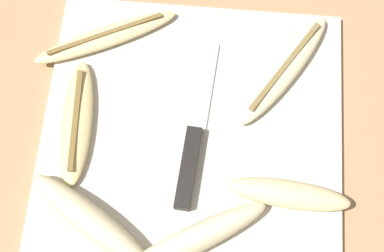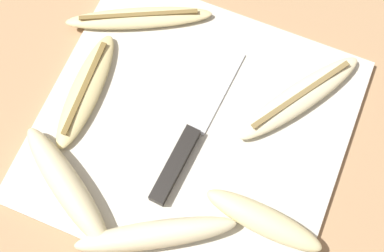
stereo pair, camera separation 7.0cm
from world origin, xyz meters
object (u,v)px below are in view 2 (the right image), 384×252
Objects in this scene: banana_cream_curved at (67,186)px; banana_pale_long at (299,97)px; knife at (185,152)px; banana_ripe_center at (139,18)px; banana_spotted_left at (86,90)px; banana_bright_far at (156,235)px; banana_soft_right at (263,220)px.

banana_pale_long is (0.23, 0.23, -0.01)m from banana_cream_curved.
banana_ripe_center reaches higher than knife.
banana_spotted_left is at bearing -159.82° from banana_pale_long.
banana_bright_far reaches higher than knife.
knife is 1.36× the size of banana_spotted_left.
knife is at bearing 40.53° from banana_cream_curved.
banana_pale_long is at bearing 44.64° from banana_cream_curved.
banana_ripe_center is at bearing 142.01° from banana_soft_right.
banana_ripe_center is 0.30m from banana_bright_far.
knife is at bearing -131.60° from banana_pale_long.
banana_bright_far reaches higher than banana_pale_long.
banana_ripe_center is at bearing 173.22° from banana_pale_long.
banana_soft_right is 0.89× the size of banana_spotted_left.
banana_pale_long is 1.01× the size of banana_bright_far.
banana_spotted_left is (-0.28, 0.07, -0.01)m from banana_soft_right.
banana_bright_far is (-0.11, -0.07, 0.00)m from banana_soft_right.
banana_spotted_left is at bearing 174.14° from knife.
banana_cream_curved is 1.00× the size of banana_spotted_left.
banana_bright_far is at bearing -61.73° from banana_ripe_center.
banana_cream_curved is 0.32m from banana_pale_long.
banana_cream_curved is 0.25m from banana_soft_right.
banana_soft_right is at bearing 30.17° from banana_bright_far.
banana_spotted_left is (-0.27, -0.10, -0.00)m from banana_pale_long.
banana_pale_long is 0.94× the size of banana_ripe_center.
banana_pale_long is at bearing 66.61° from banana_bright_far.
knife is 1.27× the size of banana_pale_long.
banana_ripe_center is at bearing 94.13° from banana_cream_curved.
banana_soft_right is at bearing -14.85° from banana_spotted_left.
banana_cream_curved is 0.88× the size of banana_ripe_center.
banana_pale_long is at bearing 93.62° from banana_soft_right.
banana_soft_right is 0.33m from banana_ripe_center.
banana_ripe_center is (-0.26, 0.20, -0.01)m from banana_soft_right.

